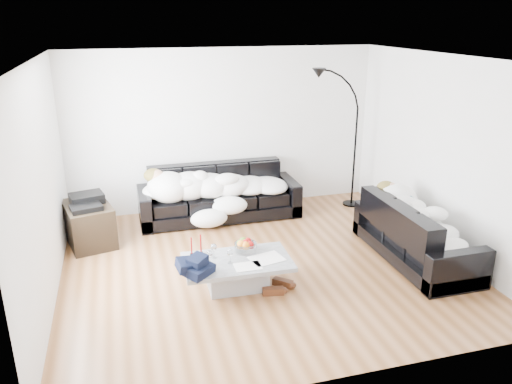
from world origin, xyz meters
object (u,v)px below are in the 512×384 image
object	(u,v)px
wine_glass_a	(214,251)
candle_right	(201,244)
sofa_right	(416,231)
wine_glass_b	(210,257)
stereo	(86,201)
wine_glass_c	(230,256)
shoes	(278,287)
sleeper_back	(219,180)
sleeper_right	(418,215)
floor_lamp	(355,147)
coffee_table	(237,274)
av_cabinet	(89,224)
sofa_back	(219,193)
fruit_bowl	(246,245)
candle_left	(191,247)

from	to	relation	value
wine_glass_a	candle_right	bearing A→B (deg)	132.63
sofa_right	wine_glass_b	xyz separation A→B (m)	(-2.76, -0.10, 0.05)
sofa_right	stereo	world-z (taller)	sofa_right
wine_glass_c	shoes	world-z (taller)	wine_glass_c
sleeper_back	shoes	distance (m)	2.45
sleeper_right	floor_lamp	xyz separation A→B (m)	(0.09, 2.07, 0.39)
wine_glass_b	sofa_right	bearing A→B (deg)	2.04
coffee_table	shoes	bearing A→B (deg)	-23.70
av_cabinet	sofa_back	bearing A→B (deg)	-0.18
fruit_bowl	wine_glass_b	size ratio (longest dim) A/B	1.74
fruit_bowl	wine_glass_c	world-z (taller)	wine_glass_c
coffee_table	sofa_right	bearing A→B (deg)	2.49
sofa_right	av_cabinet	xyz separation A→B (m)	(-4.15, 1.66, -0.10)
coffee_table	candle_left	distance (m)	0.63
wine_glass_a	candle_right	distance (m)	0.19
fruit_bowl	wine_glass_a	distance (m)	0.41
sofa_right	wine_glass_a	world-z (taller)	sofa_right
sofa_back	shoes	bearing A→B (deg)	-85.37
sleeper_back	stereo	xyz separation A→B (m)	(-1.96, -0.41, 0.01)
sofa_right	coffee_table	world-z (taller)	sofa_right
sleeper_back	coffee_table	bearing A→B (deg)	-96.38
wine_glass_b	stereo	size ratio (longest dim) A/B	0.36
sofa_right	stereo	size ratio (longest dim) A/B	4.42
av_cabinet	sleeper_back	bearing A→B (deg)	-1.58
wine_glass_b	shoes	xyz separation A→B (m)	(0.76, -0.20, -0.40)
sofa_back	wine_glass_a	xyz separation A→B (m)	(-0.49, -2.10, 0.04)
av_cabinet	floor_lamp	size ratio (longest dim) A/B	0.42
wine_glass_c	floor_lamp	distance (m)	3.49
sleeper_right	floor_lamp	bearing A→B (deg)	-2.57
av_cabinet	floor_lamp	world-z (taller)	floor_lamp
sofa_back	wine_glass_c	xyz separation A→B (m)	(-0.34, -2.28, 0.04)
wine_glass_b	candle_right	bearing A→B (deg)	102.43
sofa_right	wine_glass_b	size ratio (longest dim) A/B	12.43
sleeper_back	shoes	xyz separation A→B (m)	(0.20, -2.37, -0.58)
sleeper_back	wine_glass_c	xyz separation A→B (m)	(-0.34, -2.23, -0.18)
fruit_bowl	floor_lamp	world-z (taller)	floor_lamp
stereo	sleeper_back	bearing A→B (deg)	-2.03
wine_glass_a	wine_glass_c	world-z (taller)	wine_glass_a
fruit_bowl	av_cabinet	world-z (taller)	av_cabinet
floor_lamp	wine_glass_a	bearing A→B (deg)	-163.03
floor_lamp	av_cabinet	bearing A→B (deg)	166.20
stereo	wine_glass_b	bearing A→B (deg)	-65.47
shoes	av_cabinet	distance (m)	2.92
coffee_table	av_cabinet	distance (m)	2.46
fruit_bowl	wine_glass_a	size ratio (longest dim) A/B	1.55
wine_glass_a	sofa_right	bearing A→B (deg)	-0.52
coffee_table	candle_right	xyz separation A→B (m)	(-0.38, 0.27, 0.31)
wine_glass_a	candle_left	size ratio (longest dim) A/B	0.78
sleeper_right	stereo	distance (m)	4.47
coffee_table	wine_glass_c	world-z (taller)	wine_glass_c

